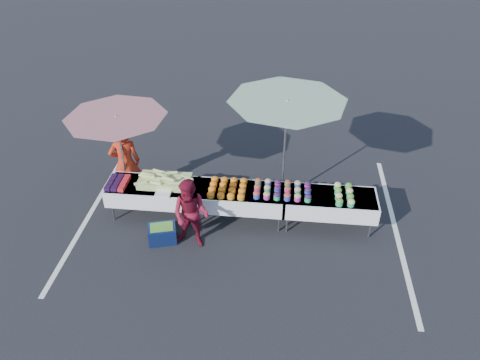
# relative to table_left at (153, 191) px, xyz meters

# --- Properties ---
(ground) EXTENTS (80.00, 80.00, 0.00)m
(ground) POSITION_rel_table_left_xyz_m (1.80, 0.00, -0.58)
(ground) COLOR black
(stripe_left) EXTENTS (0.10, 5.00, 0.00)m
(stripe_left) POSITION_rel_table_left_xyz_m (-1.40, 0.00, -0.58)
(stripe_left) COLOR silver
(stripe_left) RESTS_ON ground
(stripe_right) EXTENTS (0.10, 5.00, 0.00)m
(stripe_right) POSITION_rel_table_left_xyz_m (5.00, 0.00, -0.58)
(stripe_right) COLOR silver
(stripe_right) RESTS_ON ground
(table_left) EXTENTS (1.86, 0.81, 0.75)m
(table_left) POSITION_rel_table_left_xyz_m (0.00, 0.00, 0.00)
(table_left) COLOR white
(table_left) RESTS_ON ground
(table_center) EXTENTS (1.86, 0.81, 0.75)m
(table_center) POSITION_rel_table_left_xyz_m (1.80, 0.00, 0.00)
(table_center) COLOR white
(table_center) RESTS_ON ground
(table_right) EXTENTS (1.86, 0.81, 0.75)m
(table_right) POSITION_rel_table_left_xyz_m (3.60, 0.00, 0.00)
(table_right) COLOR white
(table_right) RESTS_ON ground
(berry_punnets) EXTENTS (0.40, 0.54, 0.08)m
(berry_punnets) POSITION_rel_table_left_xyz_m (-0.71, -0.06, 0.21)
(berry_punnets) COLOR black
(berry_punnets) RESTS_ON table_left
(corn_pile) EXTENTS (1.16, 0.57, 0.26)m
(corn_pile) POSITION_rel_table_left_xyz_m (0.24, 0.04, 0.25)
(corn_pile) COLOR #91B15A
(corn_pile) RESTS_ON table_left
(plastic_bags) EXTENTS (0.30, 0.25, 0.05)m
(plastic_bags) POSITION_rel_table_left_xyz_m (0.30, -0.30, 0.19)
(plastic_bags) COLOR white
(plastic_bags) RESTS_ON table_left
(carrot_bowls) EXTENTS (0.75, 0.69, 0.11)m
(carrot_bowls) POSITION_rel_table_left_xyz_m (1.55, -0.01, 0.22)
(carrot_bowls) COLOR orange
(carrot_bowls) RESTS_ON table_center
(potato_cups) EXTENTS (1.14, 0.58, 0.16)m
(potato_cups) POSITION_rel_table_left_xyz_m (2.65, 0.00, 0.25)
(potato_cups) COLOR #293CC1
(potato_cups) RESTS_ON table_right
(bean_baskets) EXTENTS (0.36, 0.68, 0.15)m
(bean_baskets) POSITION_rel_table_left_xyz_m (3.86, -0.01, 0.24)
(bean_baskets) COLOR #269863
(bean_baskets) RESTS_ON table_right
(vendor) EXTENTS (0.75, 0.63, 1.76)m
(vendor) POSITION_rel_table_left_xyz_m (-0.72, 0.55, 0.30)
(vendor) COLOR red
(vendor) RESTS_ON ground
(customer) EXTENTS (0.80, 0.67, 1.48)m
(customer) POSITION_rel_table_left_xyz_m (0.96, -0.85, 0.16)
(customer) COLOR maroon
(customer) RESTS_ON ground
(umbrella_left) EXTENTS (2.54, 2.54, 2.09)m
(umbrella_left) POSITION_rel_table_left_xyz_m (-0.70, 0.40, 1.31)
(umbrella_left) COLOR black
(umbrella_left) RESTS_ON ground
(umbrella_right) EXTENTS (2.72, 2.72, 2.42)m
(umbrella_right) POSITION_rel_table_left_xyz_m (2.64, 0.79, 1.61)
(umbrella_right) COLOR black
(umbrella_right) RESTS_ON ground
(storage_bin) EXTENTS (0.62, 0.52, 0.35)m
(storage_bin) POSITION_rel_table_left_xyz_m (0.35, -0.82, -0.40)
(storage_bin) COLOR #0C173C
(storage_bin) RESTS_ON ground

